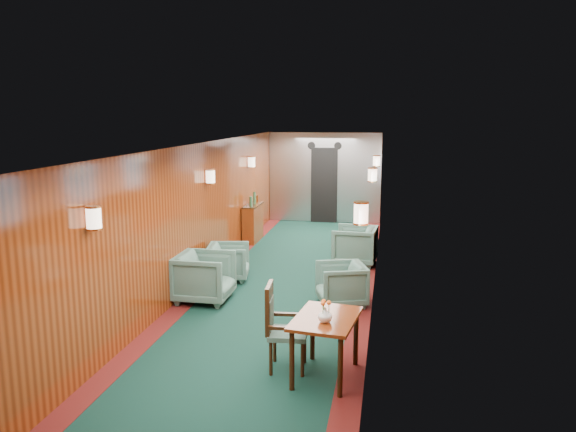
% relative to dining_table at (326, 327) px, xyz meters
% --- Properties ---
extents(room, '(12.00, 12.10, 2.40)m').
position_rel_dining_table_xyz_m(room, '(-1.06, 3.10, 1.05)').
color(room, black).
rests_on(room, ground).
extents(bulkhead, '(2.98, 0.17, 2.39)m').
position_rel_dining_table_xyz_m(bulkhead, '(-1.06, 9.01, 0.60)').
color(bulkhead, '#B7BABF').
rests_on(bulkhead, ground).
extents(windows_right, '(0.02, 8.60, 0.80)m').
position_rel_dining_table_xyz_m(windows_right, '(0.43, 3.35, 0.86)').
color(windows_right, '#BBBDC2').
rests_on(windows_right, ground).
extents(wall_sconces, '(2.97, 7.97, 0.25)m').
position_rel_dining_table_xyz_m(wall_sconces, '(-1.06, 3.67, 1.20)').
color(wall_sconces, '#FFE6C6').
rests_on(wall_sconces, ground).
extents(dining_table, '(0.78, 1.02, 0.70)m').
position_rel_dining_table_xyz_m(dining_table, '(0.00, 0.00, 0.00)').
color(dining_table, maroon).
rests_on(dining_table, ground).
extents(side_chair, '(0.48, 0.51, 1.01)m').
position_rel_dining_table_xyz_m(side_chair, '(-0.54, 0.11, -0.04)').
color(side_chair, '#1A3E38').
rests_on(side_chair, ground).
extents(credenza, '(0.30, 0.95, 1.13)m').
position_rel_dining_table_xyz_m(credenza, '(-2.40, 6.42, -0.15)').
color(credenza, maroon).
rests_on(credenza, ground).
extents(flower_vase, '(0.21, 0.21, 0.16)m').
position_rel_dining_table_xyz_m(flower_vase, '(0.01, -0.15, 0.19)').
color(flower_vase, silver).
rests_on(flower_vase, dining_table).
extents(armchair_left_near, '(0.84, 0.82, 0.77)m').
position_rel_dining_table_xyz_m(armchair_left_near, '(-2.15, 2.23, -0.21)').
color(armchair_left_near, '#1A3E38').
rests_on(armchair_left_near, ground).
extents(armchair_left_far, '(0.81, 0.80, 0.64)m').
position_rel_dining_table_xyz_m(armchair_left_far, '(-2.10, 3.40, -0.27)').
color(armchair_left_far, '#1A3E38').
rests_on(armchair_left_far, ground).
extents(armchair_right_near, '(0.89, 0.88, 0.65)m').
position_rel_dining_table_xyz_m(armchair_right_near, '(-0.04, 2.44, -0.26)').
color(armchair_right_near, '#1A3E38').
rests_on(armchair_right_near, ground).
extents(armchair_right_far, '(0.89, 0.87, 0.75)m').
position_rel_dining_table_xyz_m(armchair_right_far, '(0.02, 4.82, -0.22)').
color(armchair_right_far, '#1A3E38').
rests_on(armchair_right_far, ground).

